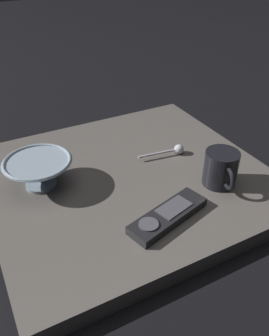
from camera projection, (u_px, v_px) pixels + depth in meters
ground_plane at (128, 187)px, 0.86m from camera, size 6.00×6.00×0.00m
table at (128, 180)px, 0.85m from camera, size 0.59×0.64×0.04m
cereal_bowl at (39, 171)px, 0.78m from camera, size 0.15×0.15×0.07m
coffee_mug at (221, 169)px, 0.78m from camera, size 0.11×0.08×0.08m
teaspoon at (175, 150)px, 0.90m from camera, size 0.03×0.13×0.03m
tv_remote_near at (166, 216)px, 0.70m from camera, size 0.10×0.19×0.02m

